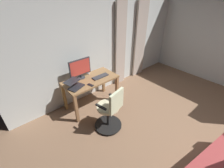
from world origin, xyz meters
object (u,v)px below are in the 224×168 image
object	(u,v)px
desk	(91,83)
laptop	(75,85)
computer_mouse	(88,73)
cell_phone_face_up	(90,85)
computer_monitor	(80,68)
office_chair	(110,111)
computer_keyboard	(100,76)

from	to	relation	value
desk	laptop	distance (m)	0.46
computer_mouse	cell_phone_face_up	bearing A→B (deg)	61.99
computer_monitor	cell_phone_face_up	world-z (taller)	computer_monitor
computer_mouse	desk	bearing A→B (deg)	68.16
office_chair	computer_mouse	bearing A→B (deg)	65.63
laptop	desk	bearing A→B (deg)	168.90
desk	cell_phone_face_up	size ratio (longest dim) A/B	8.49
office_chair	laptop	size ratio (longest dim) A/B	2.37
office_chair	computer_monitor	world-z (taller)	computer_monitor
desk	office_chair	world-z (taller)	office_chair
laptop	computer_keyboard	bearing A→B (deg)	160.20
computer_keyboard	computer_mouse	size ratio (longest dim) A/B	4.00
computer_monitor	laptop	distance (m)	0.44
computer_monitor	laptop	world-z (taller)	computer_monitor
laptop	cell_phone_face_up	distance (m)	0.33
computer_keyboard	cell_phone_face_up	world-z (taller)	computer_keyboard
desk	computer_monitor	world-z (taller)	computer_monitor
computer_monitor	cell_phone_face_up	size ratio (longest dim) A/B	3.60
office_chair	computer_keyboard	distance (m)	0.93
computer_keyboard	desk	bearing A→B (deg)	-16.42
computer_monitor	laptop	xyz separation A→B (m)	(0.31, 0.25, -0.19)
office_chair	computer_monitor	size ratio (longest dim) A/B	1.86
desk	computer_keyboard	bearing A→B (deg)	163.58
laptop	computer_mouse	world-z (taller)	laptop
desk	computer_monitor	size ratio (longest dim) A/B	2.36
desk	computer_monitor	distance (m)	0.42
computer_keyboard	laptop	world-z (taller)	laptop
computer_keyboard	laptop	xyz separation A→B (m)	(0.66, -0.01, 0.04)
office_chair	computer_keyboard	world-z (taller)	office_chair
computer_mouse	computer_keyboard	bearing A→B (deg)	113.75
computer_mouse	office_chair	bearing A→B (deg)	77.50
computer_keyboard	computer_monitor	bearing A→B (deg)	-36.66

